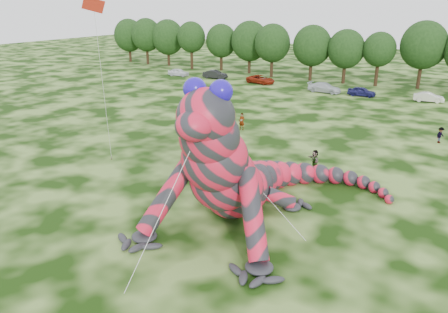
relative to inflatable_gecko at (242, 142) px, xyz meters
name	(u,v)px	position (x,y,z in m)	size (l,w,h in m)	color
ground	(130,233)	(-4.22, -6.22, -4.79)	(240.00, 240.00, 0.00)	#16330A
inflatable_gecko	(242,142)	(0.00, 0.00, 0.00)	(16.15, 19.18, 9.59)	red
flying_kite	(95,18)	(-11.29, -0.82, 7.37)	(4.28, 4.41, 14.11)	red
tree_0	(129,40)	(-58.78, 53.02, -0.04)	(6.91, 6.22, 9.51)	black
tree_1	(147,41)	(-52.57, 51.83, 0.11)	(6.74, 6.07, 9.81)	black
tree_2	(168,43)	(-47.24, 52.54, 0.03)	(7.04, 6.34, 9.64)	black
tree_3	(191,45)	(-39.94, 50.85, -0.07)	(5.81, 5.23, 9.44)	black
tree_4	(221,47)	(-33.86, 52.49, -0.27)	(6.22, 5.60, 9.06)	black
tree_5	(250,47)	(-27.34, 52.22, 0.10)	(7.16, 6.44, 9.80)	black
tree_6	(272,51)	(-21.77, 50.47, -0.05)	(6.52, 5.86, 9.49)	black
tree_7	(312,53)	(-14.30, 50.59, -0.06)	(6.68, 6.01, 9.48)	black
tree_8	(345,57)	(-8.44, 50.77, -0.32)	(6.14, 5.53, 8.94)	black
tree_9	(378,59)	(-3.15, 51.13, -0.46)	(5.27, 4.74, 8.68)	black
tree_10	(422,55)	(3.18, 52.36, 0.46)	(7.09, 6.38, 10.50)	black
car_0	(179,72)	(-37.03, 42.41, -4.11)	(1.63, 4.04, 1.38)	white
car_1	(215,74)	(-29.66, 43.53, -4.06)	(1.56, 4.48, 1.48)	black
car_2	(261,79)	(-20.37, 43.31, -4.10)	(2.31, 5.02, 1.39)	maroon
car_3	(324,88)	(-8.57, 41.55, -4.06)	(2.07, 5.09, 1.48)	silver
car_4	(362,92)	(-2.94, 41.69, -4.11)	(1.62, 4.04, 1.37)	#1B1B53
car_5	(429,97)	(6.04, 42.57, -4.14)	(1.38, 3.96, 1.31)	beige
spectator_4	(206,92)	(-22.01, 28.92, -4.00)	(0.77, 0.50, 1.59)	gray
spectator_2	(440,135)	(9.61, 23.04, -3.99)	(1.03, 0.59, 1.60)	gray
spectator_5	(315,160)	(1.59, 9.58, -3.91)	(1.64, 0.52, 1.76)	gray
spectator_0	(242,121)	(-9.38, 16.97, -3.86)	(0.68, 0.45, 1.86)	gray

